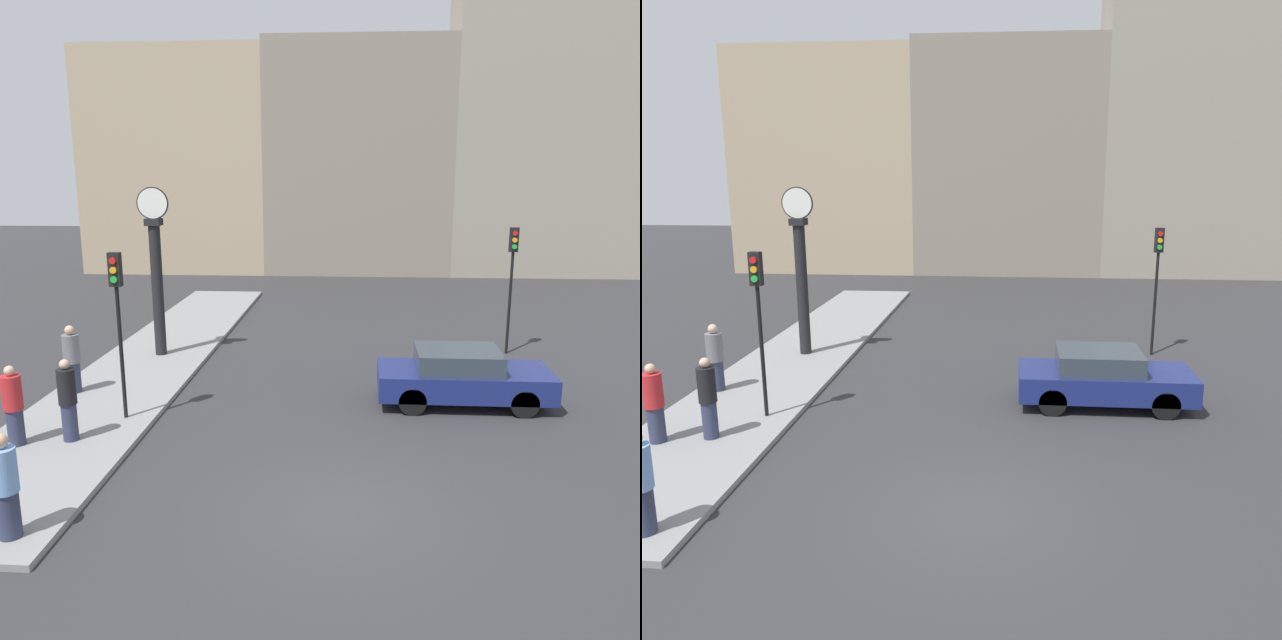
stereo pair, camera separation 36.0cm
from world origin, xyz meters
TOP-DOWN VIEW (x-y plane):
  - ground_plane at (0.00, 0.00)m, footprint 120.00×120.00m
  - sidewalk_corner at (-6.12, 8.96)m, footprint 3.27×21.91m
  - building_row at (1.53, 28.04)m, footprint 31.79×5.00m
  - sedan_car at (2.88, 5.41)m, footprint 4.29×1.84m
  - traffic_light_near at (-5.16, 3.68)m, footprint 0.26×0.24m
  - traffic_light_far at (5.08, 10.16)m, footprint 0.26×0.24m
  - street_clock at (-5.99, 8.95)m, footprint 0.97×0.46m
  - pedestrian_black_jacket at (-5.86, 2.35)m, footprint 0.38×0.38m
  - pedestrian_grey_jacket at (-7.15, 5.32)m, footprint 0.43×0.43m
  - pedestrian_red_top at (-6.89, 2.05)m, footprint 0.40×0.40m

SIDE VIEW (x-z plane):
  - ground_plane at x=0.00m, z-range 0.00..0.00m
  - sidewalk_corner at x=-6.12m, z-range 0.00..0.12m
  - sedan_car at x=2.88m, z-range 0.01..1.45m
  - pedestrian_red_top at x=-6.89m, z-range 0.11..1.85m
  - pedestrian_grey_jacket at x=-7.15m, z-range 0.11..1.90m
  - pedestrian_black_jacket at x=-5.86m, z-range 0.12..1.92m
  - street_clock at x=-5.99m, z-range 0.05..5.26m
  - traffic_light_near at x=-5.16m, z-range 0.96..4.84m
  - traffic_light_far at x=5.08m, z-range 0.87..4.94m
  - building_row at x=1.53m, z-range -1.83..17.36m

